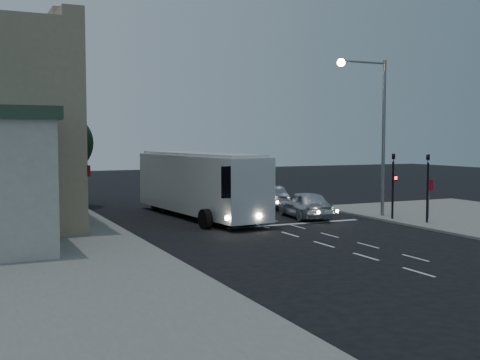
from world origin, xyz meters
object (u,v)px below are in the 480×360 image
car_suv (305,204)px  traffic_signal_side (428,180)px  tour_bus (199,183)px  street_tree (62,140)px  car_sedan_a (268,197)px  car_sedan_b (234,191)px  traffic_signal_main (393,178)px  regulatory_sign (429,193)px  streetlight (375,119)px  car_sedan_c (209,185)px

car_suv → traffic_signal_side: size_ratio=1.14×
tour_bus → street_tree: 10.84m
car_sedan_a → car_sedan_b: 5.23m
tour_bus → car_sedan_a: size_ratio=2.79×
traffic_signal_main → car_sedan_b: bearing=104.9°
car_sedan_b → street_tree: size_ratio=0.83×
regulatory_sign → car_suv: bearing=144.2°
traffic_signal_main → traffic_signal_side: same height
traffic_signal_side → regulatory_sign: (1.00, 0.96, -0.82)m
car_sedan_a → streetlight: 9.17m
traffic_signal_main → regulatory_sign: (1.70, -1.01, -0.82)m
car_sedan_a → streetlight: bearing=126.7°
tour_bus → traffic_signal_side: size_ratio=3.05×
traffic_signal_main → streetlight: 3.61m
streetlight → street_tree: (-15.55, 12.82, -1.23)m
car_suv → street_tree: street_tree is taller
car_sedan_c → traffic_signal_side: (3.78, -21.94, 1.72)m
car_sedan_c → traffic_signal_main: bearing=88.1°
car_sedan_b → street_tree: 12.75m
streetlight → traffic_signal_side: bearing=-74.3°
traffic_signal_main → regulatory_sign: bearing=-30.8°
car_sedan_a → tour_bus: bearing=35.1°
tour_bus → streetlight: streetlight is taller
car_sedan_b → traffic_signal_side: traffic_signal_side is taller
regulatory_sign → streetlight: streetlight is taller
car_sedan_c → traffic_signal_side: 22.33m
traffic_signal_side → street_tree: 23.24m
car_sedan_c → car_suv: bearing=76.5°
car_sedan_a → traffic_signal_side: bearing=123.8°
car_sedan_a → traffic_signal_main: bearing=124.4°
car_suv → regulatory_sign: size_ratio=2.13×
car_suv → car_sedan_b: bearing=-83.3°
car_sedan_a → car_sedan_c: bearing=-80.1°
car_sedan_b → street_tree: bearing=-3.1°
tour_bus → car_sedan_a: 6.55m
tour_bus → car_suv: size_ratio=2.68×
streetlight → street_tree: 20.19m
streetlight → tour_bus: bearing=154.1°
streetlight → street_tree: bearing=140.5°
car_sedan_b → traffic_signal_main: bearing=104.7°
tour_bus → car_sedan_b: bearing=48.2°
tour_bus → car_sedan_c: tour_bus is taller
streetlight → car_suv: bearing=156.2°
tour_bus → car_sedan_c: bearing=60.6°
car_sedan_b → streetlight: (3.38, -12.21, 4.99)m
car_sedan_c → traffic_signal_main: size_ratio=1.22×
car_sedan_c → regulatory_sign: bearing=92.1°
car_suv → car_sedan_c: size_ratio=0.93×
car_sedan_a → car_sedan_b: bearing=-76.5°
tour_bus → car_sedan_a: (5.90, 2.54, -1.31)m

